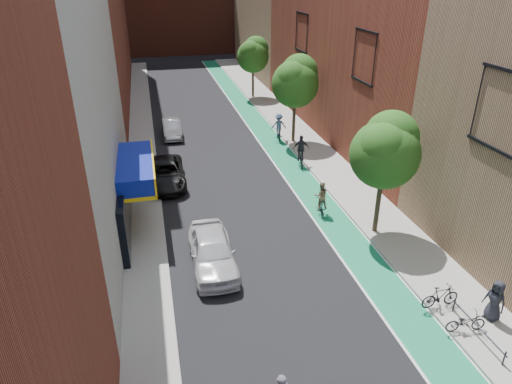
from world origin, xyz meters
TOP-DOWN VIEW (x-y plane):
  - bike_lane at (4.00, 26.00)m, footprint 2.00×68.00m
  - sidewalk_left at (-6.00, 26.00)m, footprint 2.00×68.00m
  - sidewalk_right at (6.50, 26.00)m, footprint 3.00×68.00m
  - building_left_white at (-11.00, 14.00)m, footprint 8.00×20.00m
  - tree_near at (5.65, 10.02)m, footprint 3.40×3.36m
  - tree_mid at (5.65, 24.02)m, footprint 3.55×3.53m
  - tree_far at (5.65, 38.02)m, footprint 3.30×3.25m
  - parked_car_white at (-3.00, 9.02)m, footprint 2.01×4.88m
  - parked_car_black at (-4.60, 18.58)m, footprint 2.48×5.30m
  - parked_car_silver at (-3.53, 27.61)m, footprint 1.48×4.11m
  - cyclist_lane_near at (3.59, 12.58)m, footprint 0.86×1.66m
  - cyclist_lane_mid at (4.70, 19.38)m, footprint 1.16×1.92m
  - cyclist_lane_far at (4.61, 24.69)m, footprint 1.26×1.69m
  - parked_bike_mid at (5.42, 4.00)m, footprint 1.65×0.49m
  - parked_bike_far at (5.55, 2.56)m, footprint 1.60×0.72m
  - pedestrian at (6.98, 2.92)m, footprint 0.79×0.98m

SIDE VIEW (x-z plane):
  - bike_lane at x=4.00m, z-range 0.00..0.01m
  - sidewalk_left at x=-6.00m, z-range 0.00..0.15m
  - sidewalk_right at x=6.50m, z-range 0.00..0.15m
  - parked_bike_far at x=5.55m, z-range 0.15..0.96m
  - parked_bike_mid at x=5.42m, z-range 0.15..1.14m
  - parked_car_silver at x=-3.53m, z-range 0.00..1.35m
  - parked_car_black at x=-4.60m, z-range 0.00..1.47m
  - cyclist_lane_near at x=3.59m, z-range -0.15..1.78m
  - parked_car_white at x=-3.00m, z-range 0.00..1.66m
  - cyclist_lane_mid at x=4.70m, z-range -0.26..1.93m
  - cyclist_lane_far at x=4.61m, z-range -0.09..2.11m
  - pedestrian at x=6.98m, z-range 0.15..1.88m
  - tree_far at x=5.65m, z-range 1.40..7.60m
  - tree_near at x=5.65m, z-range 1.45..7.87m
  - tree_mid at x=5.65m, z-range 1.52..8.26m
  - building_left_white at x=-11.00m, z-range 0.00..12.00m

